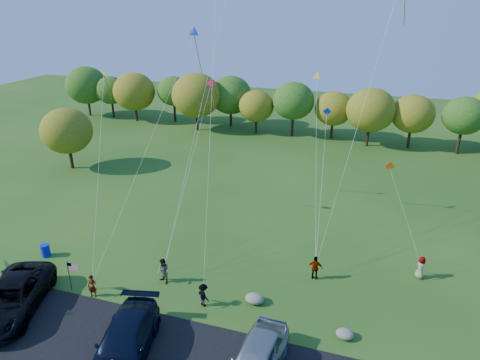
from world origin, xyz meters
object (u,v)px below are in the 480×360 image
at_px(minivan_silver, 256,360).
at_px(trash_barrel, 46,250).
at_px(flyer_d, 315,268).
at_px(park_bench, 12,271).
at_px(minivan_dark, 12,298).
at_px(minivan_navy, 125,342).
at_px(flyer_c, 203,295).
at_px(flyer_a, 92,286).
at_px(flyer_b, 163,271).
at_px(flyer_e, 421,267).

bearing_deg(minivan_silver, trash_barrel, 166.70).
height_order(flyer_d, park_bench, flyer_d).
distance_m(minivan_dark, minivan_silver, 15.66).
bearing_deg(minivan_navy, flyer_c, 52.35).
relative_size(flyer_d, trash_barrel, 1.82).
bearing_deg(park_bench, minivan_navy, 6.15).
height_order(minivan_dark, flyer_a, minivan_dark).
relative_size(flyer_b, flyer_e, 1.10).
bearing_deg(minivan_silver, minivan_dark, -175.90).
relative_size(flyer_a, flyer_c, 1.01).
xyz_separation_m(flyer_a, flyer_c, (7.18, 1.40, -0.01)).
distance_m(minivan_silver, flyer_a, 12.17).
distance_m(minivan_silver, trash_barrel, 19.02).
relative_size(minivan_silver, flyer_c, 3.60).
distance_m(flyer_d, flyer_e, 7.31).
distance_m(flyer_c, park_bench, 13.75).
height_order(minivan_dark, flyer_e, minivan_dark).
relative_size(flyer_c, trash_barrel, 1.62).
bearing_deg(minivan_navy, minivan_silver, -4.90).
bearing_deg(park_bench, trash_barrel, 110.80).
xyz_separation_m(minivan_dark, minivan_silver, (15.66, -0.08, -0.01)).
bearing_deg(flyer_b, minivan_dark, -116.73).
distance_m(flyer_e, trash_barrel, 27.27).
xyz_separation_m(park_bench, trash_barrel, (0.21, 2.98, -0.10)).
bearing_deg(minivan_navy, flyer_b, 86.24).
xyz_separation_m(flyer_a, park_bench, (-6.49, -0.01, -0.21)).
distance_m(minivan_silver, flyer_d, 9.30).
height_order(flyer_e, park_bench, flyer_e).
bearing_deg(park_bench, minivan_silver, 16.14).
relative_size(flyer_b, trash_barrel, 1.90).
bearing_deg(flyer_a, park_bench, 165.59).
bearing_deg(minivan_silver, minivan_navy, -167.41).
bearing_deg(flyer_d, trash_barrel, 8.09).
bearing_deg(flyer_c, park_bench, 35.99).
distance_m(minivan_navy, flyer_d, 13.36).
xyz_separation_m(minivan_dark, park_bench, (-2.67, 2.72, -0.45)).
distance_m(flyer_b, park_bench, 10.57).
bearing_deg(minivan_dark, park_bench, 115.70).
height_order(flyer_a, flyer_b, flyer_b).
xyz_separation_m(minivan_navy, flyer_e, (15.58, 12.53, -0.18)).
xyz_separation_m(minivan_dark, flyer_a, (3.82, 2.73, -0.24)).
bearing_deg(park_bench, flyer_d, 42.51).
distance_m(flyer_a, flyer_b, 4.62).
height_order(minivan_navy, flyer_a, minivan_navy).
relative_size(minivan_dark, minivan_navy, 1.06).
distance_m(minivan_dark, minivan_navy, 8.68).
xyz_separation_m(flyer_c, flyer_e, (13.19, 7.30, 0.05)).
relative_size(minivan_dark, park_bench, 3.63).
xyz_separation_m(flyer_b, flyer_d, (9.74, 3.61, -0.04)).
relative_size(minivan_navy, flyer_d, 3.72).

